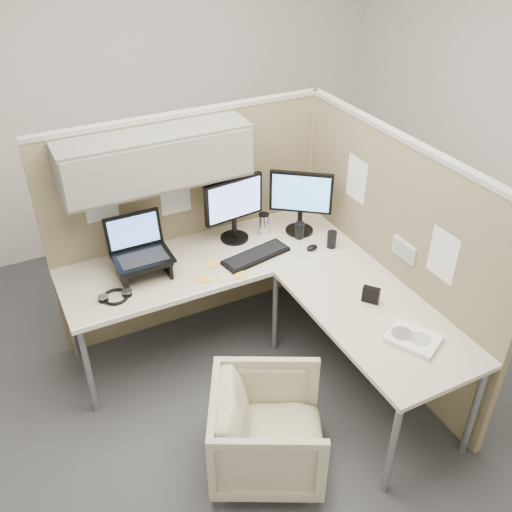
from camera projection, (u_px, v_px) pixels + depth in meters
name	position (u px, v px, depth m)	size (l,w,h in m)	color
ground	(259.00, 381.00, 3.89)	(4.50, 4.50, 0.00)	#343539
partition_back	(175.00, 194.00, 3.81)	(2.00, 0.36, 1.63)	#887B59
partition_right	(387.00, 253.00, 3.72)	(0.07, 2.03, 1.63)	#887B59
desk	(268.00, 286.00, 3.65)	(2.00, 1.98, 0.73)	beige
office_chair	(268.00, 426.00, 3.18)	(0.62, 0.58, 0.63)	beige
monitor_left	(234.00, 205.00, 3.89)	(0.44, 0.20, 0.47)	black
monitor_right	(301.00, 198.00, 3.97)	(0.37, 0.29, 0.47)	black
laptop_station	(141.00, 255.00, 3.61)	(0.36, 0.31, 0.38)	black
keyboard	(256.00, 256.00, 3.84)	(0.48, 0.16, 0.02)	black
mouse	(312.00, 248.00, 3.92)	(0.09, 0.06, 0.03)	black
travel_mug	(264.00, 223.00, 4.06)	(0.07, 0.07, 0.16)	silver
soda_can_green	(332.00, 239.00, 3.92)	(0.07, 0.07, 0.12)	black
soda_can_silver	(299.00, 230.00, 4.02)	(0.07, 0.07, 0.12)	black
sticky_note_b	(240.00, 275.00, 3.67)	(0.08, 0.08, 0.01)	yellow
sticky_note_a	(204.00, 279.00, 3.63)	(0.08, 0.08, 0.01)	yellow
sticky_note_d	(213.00, 264.00, 3.77)	(0.08, 0.08, 0.01)	yellow
sticky_note_c	(166.00, 261.00, 3.80)	(0.08, 0.08, 0.01)	yellow
headphones	(115.00, 296.00, 3.47)	(0.20, 0.18, 0.03)	black
paper_stack	(413.00, 339.00, 3.14)	(0.32, 0.34, 0.03)	white
desk_clock	(371.00, 295.00, 3.41)	(0.10, 0.11, 0.10)	black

